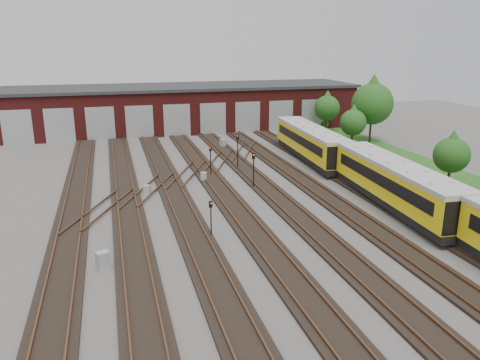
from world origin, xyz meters
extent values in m
plane|color=#4E4B48|center=(0.00, 0.00, 0.00)|extent=(120.00, 120.00, 0.00)
cube|color=black|center=(-14.00, 0.00, 0.09)|extent=(2.40, 70.00, 0.18)
cube|color=brown|center=(-14.72, 0.00, 0.26)|extent=(0.10, 70.00, 0.15)
cube|color=brown|center=(-13.28, 0.00, 0.26)|extent=(0.10, 70.00, 0.15)
cube|color=black|center=(-10.00, 0.00, 0.09)|extent=(2.40, 70.00, 0.18)
cube|color=brown|center=(-10.72, 0.00, 0.26)|extent=(0.10, 70.00, 0.15)
cube|color=brown|center=(-9.28, 0.00, 0.26)|extent=(0.10, 70.00, 0.15)
cube|color=black|center=(-6.00, 0.00, 0.09)|extent=(2.40, 70.00, 0.18)
cube|color=brown|center=(-6.72, 0.00, 0.26)|extent=(0.10, 70.00, 0.15)
cube|color=brown|center=(-5.28, 0.00, 0.26)|extent=(0.10, 70.00, 0.15)
cube|color=black|center=(-2.00, 0.00, 0.09)|extent=(2.40, 70.00, 0.18)
cube|color=brown|center=(-2.72, 0.00, 0.26)|extent=(0.10, 70.00, 0.15)
cube|color=brown|center=(-1.28, 0.00, 0.26)|extent=(0.10, 70.00, 0.15)
cube|color=black|center=(2.00, 0.00, 0.09)|extent=(2.40, 70.00, 0.18)
cube|color=brown|center=(1.28, 0.00, 0.26)|extent=(0.10, 70.00, 0.15)
cube|color=brown|center=(2.72, 0.00, 0.26)|extent=(0.10, 70.00, 0.15)
cube|color=black|center=(6.00, 0.00, 0.09)|extent=(2.40, 70.00, 0.18)
cube|color=brown|center=(5.28, 0.00, 0.26)|extent=(0.10, 70.00, 0.15)
cube|color=brown|center=(6.72, 0.00, 0.26)|extent=(0.10, 70.00, 0.15)
cube|color=black|center=(10.00, 0.00, 0.09)|extent=(2.40, 70.00, 0.18)
cube|color=brown|center=(9.28, 0.00, 0.26)|extent=(0.10, 70.00, 0.15)
cube|color=brown|center=(10.72, 0.00, 0.26)|extent=(0.10, 70.00, 0.15)
cube|color=black|center=(14.00, 0.00, 0.09)|extent=(2.40, 70.00, 0.18)
cube|color=brown|center=(13.28, 0.00, 0.26)|extent=(0.10, 70.00, 0.15)
cube|color=brown|center=(14.72, 0.00, 0.26)|extent=(0.10, 70.00, 0.15)
cube|color=brown|center=(-8.00, 10.00, 0.26)|extent=(5.40, 9.62, 0.15)
cube|color=brown|center=(-4.00, 14.00, 0.26)|extent=(5.40, 9.62, 0.15)
cube|color=brown|center=(0.00, 18.00, 0.26)|extent=(5.40, 9.62, 0.15)
cube|color=brown|center=(-12.00, 6.00, 0.26)|extent=(5.40, 9.62, 0.15)
cube|color=brown|center=(4.00, 22.00, 0.26)|extent=(5.40, 9.62, 0.15)
cube|color=#581716|center=(0.00, 40.00, 3.00)|extent=(50.00, 12.00, 6.00)
cube|color=#2A2A2C|center=(0.00, 40.00, 6.15)|extent=(51.00, 12.50, 0.40)
cube|color=#999C9E|center=(-22.00, 33.98, 2.20)|extent=(3.60, 0.12, 4.40)
cube|color=#999C9E|center=(-17.00, 33.98, 2.20)|extent=(3.60, 0.12, 4.40)
cube|color=#999C9E|center=(-12.00, 33.98, 2.20)|extent=(3.60, 0.12, 4.40)
cube|color=#999C9E|center=(-7.00, 33.98, 2.20)|extent=(3.60, 0.12, 4.40)
cube|color=#999C9E|center=(-2.00, 33.98, 2.20)|extent=(3.60, 0.12, 4.40)
cube|color=#999C9E|center=(3.00, 33.98, 2.20)|extent=(3.60, 0.12, 4.40)
cube|color=#999C9E|center=(8.00, 33.98, 2.20)|extent=(3.60, 0.12, 4.40)
cube|color=#999C9E|center=(13.00, 33.98, 2.20)|extent=(3.60, 0.12, 4.40)
cube|color=#999C9E|center=(18.00, 33.98, 2.20)|extent=(3.60, 0.12, 4.40)
cube|color=#23521B|center=(19.00, 10.00, 0.03)|extent=(8.00, 55.00, 0.05)
cube|color=black|center=(10.00, 0.86, 0.65)|extent=(3.43, 15.97, 0.63)
cube|color=#F1B10D|center=(10.00, 0.86, 2.13)|extent=(3.74, 15.99, 2.32)
cube|color=#B3B2AE|center=(10.00, 0.86, 3.45)|extent=(3.85, 16.00, 0.32)
cube|color=black|center=(8.61, 0.95, 2.39)|extent=(0.95, 13.92, 0.90)
cube|color=black|center=(11.39, 0.77, 2.39)|extent=(0.95, 13.92, 0.90)
cube|color=black|center=(10.00, 16.86, 0.65)|extent=(3.43, 15.97, 0.63)
cube|color=#F1B10D|center=(10.00, 16.86, 2.13)|extent=(3.74, 15.99, 2.32)
cube|color=#B3B2AE|center=(10.00, 16.86, 3.45)|extent=(3.85, 16.00, 0.32)
cube|color=black|center=(8.61, 16.95, 2.39)|extent=(0.95, 13.92, 0.90)
cube|color=black|center=(11.39, 16.77, 2.39)|extent=(0.95, 13.92, 0.90)
cylinder|color=black|center=(-4.91, -0.93, 1.05)|extent=(0.09, 0.09, 2.09)
cube|color=black|center=(-4.91, -0.93, 2.31)|extent=(0.24, 0.18, 0.43)
sphere|color=red|center=(-4.91, -1.01, 2.39)|extent=(0.10, 0.10, 0.10)
cylinder|color=black|center=(1.33, 15.13, 1.55)|extent=(0.11, 0.11, 3.10)
cube|color=black|center=(1.33, 15.13, 3.37)|extent=(0.31, 0.25, 0.54)
sphere|color=red|center=(1.33, 15.02, 3.48)|extent=(0.13, 0.13, 0.13)
cylinder|color=black|center=(-1.81, 13.45, 1.23)|extent=(0.09, 0.09, 2.46)
cube|color=black|center=(-1.81, 13.45, 2.69)|extent=(0.27, 0.22, 0.47)
sphere|color=red|center=(-1.81, 13.36, 2.78)|extent=(0.11, 0.11, 0.11)
cylinder|color=black|center=(0.99, 8.63, 1.34)|extent=(0.11, 0.11, 2.67)
cube|color=black|center=(0.99, 8.63, 2.94)|extent=(0.29, 0.20, 0.54)
sphere|color=red|center=(0.99, 8.52, 3.05)|extent=(0.13, 0.13, 0.13)
cube|color=#999C9E|center=(-11.79, -3.87, 0.56)|extent=(0.84, 0.78, 1.13)
cube|color=#999C9E|center=(-2.83, 11.83, 0.44)|extent=(0.65, 0.59, 0.89)
cube|color=#999C9E|center=(-8.22, 9.26, 0.43)|extent=(0.62, 0.57, 0.86)
cube|color=#999C9E|center=(2.32, 25.51, 0.52)|extent=(0.78, 0.72, 1.04)
cube|color=#999C9E|center=(13.61, 14.83, 0.45)|extent=(0.60, 0.52, 0.90)
cylinder|color=#332217|center=(19.16, 31.84, 0.92)|extent=(0.23, 0.23, 1.85)
sphere|color=#1F4B15|center=(19.16, 31.84, 3.39)|extent=(3.59, 3.59, 3.59)
cone|color=#1F4B15|center=(19.16, 31.84, 4.67)|extent=(3.08, 3.08, 2.57)
cylinder|color=#332217|center=(17.72, 21.64, 0.82)|extent=(0.25, 0.25, 1.64)
sphere|color=#1F4B15|center=(17.72, 21.64, 3.01)|extent=(3.20, 3.20, 3.20)
cone|color=#1F4B15|center=(17.72, 21.64, 4.16)|extent=(2.74, 2.74, 2.28)
cylinder|color=#332217|center=(21.37, 23.61, 1.34)|extent=(0.27, 0.27, 2.69)
sphere|color=#1F4B15|center=(21.37, 23.61, 4.92)|extent=(5.22, 5.22, 5.22)
cone|color=#1F4B15|center=(21.37, 23.61, 6.79)|extent=(4.48, 4.48, 3.73)
cylinder|color=#332217|center=(17.75, 4.24, 0.80)|extent=(0.24, 0.24, 1.60)
sphere|color=#1F4B15|center=(17.75, 4.24, 2.94)|extent=(3.12, 3.12, 3.12)
cone|color=#1F4B15|center=(17.75, 4.24, 4.05)|extent=(2.67, 2.67, 2.23)
sphere|color=#1F4B15|center=(17.26, 20.29, 0.69)|extent=(1.37, 1.37, 1.37)
sphere|color=#1F4B15|center=(19.89, 34.46, 0.87)|extent=(1.74, 1.74, 1.74)
camera|label=1|loc=(-10.83, -29.05, 12.43)|focal=35.00mm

